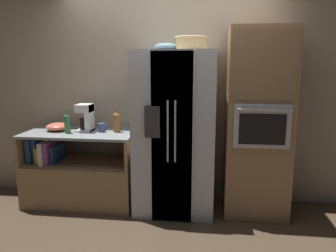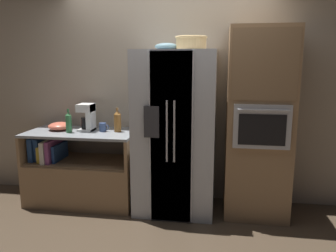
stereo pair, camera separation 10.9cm
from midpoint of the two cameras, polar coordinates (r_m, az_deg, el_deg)
The scene contains 12 objects.
ground_plane at distance 3.96m, azimuth -0.17°, elevation -14.26°, with size 20.00×20.00×0.00m, color #4C3D2D.
wall_back at distance 4.04m, azimuth 0.85°, elevation 6.89°, with size 12.00×0.06×2.80m.
counter_left at distance 4.18m, azimuth -14.01°, elevation -8.37°, with size 1.30×0.67×0.88m.
refrigerator at distance 3.70m, azimuth 2.16°, elevation -1.16°, with size 0.89×0.76×1.82m.
wall_oven at distance 3.73m, azimuth 16.23°, elevation 0.38°, with size 0.68×0.70×2.06m.
wicker_basket at distance 3.61m, azimuth 4.95°, elevation 14.27°, with size 0.34×0.34×0.14m.
fruit_bowl at distance 3.64m, azimuth 0.61°, elevation 13.67°, with size 0.25×0.25×0.08m.
bottle_tall at distance 3.91m, azimuth -8.00°, elevation 0.87°, with size 0.08×0.08×0.29m.
bottle_short at distance 3.98m, azimuth -16.17°, elevation 0.63°, with size 0.07×0.07×0.28m.
mug at distance 3.96m, azimuth -10.48°, elevation -0.22°, with size 0.12×0.08×0.10m.
mixing_bowl at distance 4.18m, azimuth -17.59°, elevation -0.01°, with size 0.28×0.28×0.09m.
coffee_maker at distance 4.03m, azimuth -13.04°, elevation 1.72°, with size 0.17×0.21×0.32m.
Camera 2 is at (0.63, -3.53, 1.68)m, focal length 35.00 mm.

